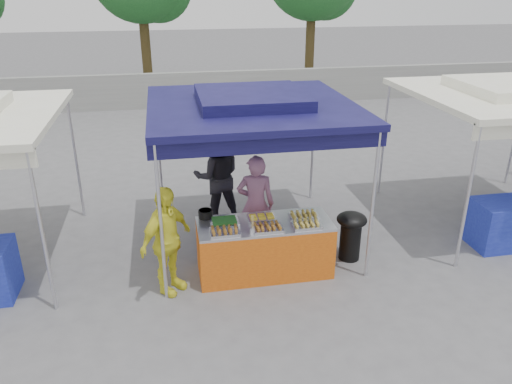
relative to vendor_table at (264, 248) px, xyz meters
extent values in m
plane|color=#5F5F61|center=(0.00, 0.10, -0.43)|extent=(80.00, 80.00, 0.00)
cube|color=gray|center=(0.00, 11.10, 0.17)|extent=(40.00, 0.25, 1.20)
cylinder|color=silver|center=(-1.50, -0.40, 0.72)|extent=(0.05, 0.05, 2.30)
cylinder|color=silver|center=(1.50, -0.40, 0.72)|extent=(0.05, 0.05, 2.30)
cylinder|color=silver|center=(-1.50, 2.60, 0.72)|extent=(0.05, 0.05, 2.30)
cylinder|color=silver|center=(1.50, 2.60, 0.72)|extent=(0.05, 0.05, 2.30)
cube|color=#131144|center=(0.00, 1.10, 1.92)|extent=(3.20, 3.20, 0.10)
cube|color=#131144|center=(0.00, 1.10, 2.05)|extent=(1.65, 1.65, 0.18)
cube|color=#131144|center=(0.00, -0.40, 1.77)|extent=(3.20, 0.04, 0.25)
cylinder|color=silver|center=(-3.00, -0.40, 0.72)|extent=(0.05, 0.05, 2.30)
cylinder|color=silver|center=(-3.00, 2.60, 0.72)|extent=(0.05, 0.05, 2.30)
cylinder|color=silver|center=(3.00, -0.40, 0.72)|extent=(0.05, 0.05, 2.30)
cylinder|color=silver|center=(3.00, 2.60, 0.72)|extent=(0.05, 0.05, 2.30)
cube|color=silver|center=(4.50, 1.10, 1.92)|extent=(3.20, 3.20, 0.10)
cube|color=silver|center=(4.50, 1.10, 2.05)|extent=(1.65, 1.65, 0.18)
cylinder|color=#44361A|center=(-1.86, 13.39, 1.57)|extent=(0.36, 0.36, 3.99)
cylinder|color=#44361A|center=(4.58, 13.42, 1.57)|extent=(0.36, 0.36, 3.99)
cube|color=#CC5712|center=(0.00, 0.00, -0.02)|extent=(2.00, 0.80, 0.81)
cube|color=silver|center=(0.00, 0.00, 0.40)|extent=(2.00, 0.80, 0.04)
cube|color=silver|center=(-0.63, -0.24, 0.45)|extent=(0.42, 0.30, 0.05)
cube|color=brown|center=(-0.63, -0.24, 0.49)|extent=(0.35, 0.25, 0.02)
cube|color=silver|center=(0.00, -0.24, 0.45)|extent=(0.42, 0.30, 0.05)
cube|color=brown|center=(0.00, -0.24, 0.49)|extent=(0.35, 0.25, 0.02)
cube|color=silver|center=(0.57, -0.24, 0.45)|extent=(0.42, 0.30, 0.05)
cube|color=gold|center=(0.57, -0.24, 0.49)|extent=(0.35, 0.25, 0.02)
cube|color=silver|center=(-0.59, 0.07, 0.45)|extent=(0.42, 0.30, 0.05)
cube|color=#205C1F|center=(-0.59, 0.07, 0.49)|extent=(0.35, 0.25, 0.02)
cube|color=silver|center=(-0.02, 0.11, 0.45)|extent=(0.42, 0.30, 0.05)
cube|color=yellow|center=(-0.02, 0.11, 0.49)|extent=(0.35, 0.25, 0.02)
cube|color=silver|center=(0.62, 0.05, 0.45)|extent=(0.42, 0.30, 0.05)
cube|color=gold|center=(0.62, 0.05, 0.49)|extent=(0.35, 0.25, 0.02)
cylinder|color=black|center=(-0.85, 0.33, 0.49)|extent=(0.22, 0.22, 0.13)
cylinder|color=silver|center=(-0.24, -0.30, 0.47)|extent=(0.08, 0.08, 0.10)
cylinder|color=black|center=(1.43, 0.15, -0.10)|extent=(0.33, 0.33, 0.65)
ellipsoid|color=black|center=(1.43, 0.15, 0.28)|extent=(0.48, 0.48, 0.22)
cube|color=#1523AB|center=(-0.52, 0.77, -0.26)|extent=(0.54, 0.38, 0.32)
cube|color=#1523AB|center=(0.29, 0.77, -0.29)|extent=(0.45, 0.31, 0.27)
cube|color=#1523AB|center=(0.29, 0.77, -0.03)|extent=(0.43, 0.30, 0.26)
imported|color=#915C7E|center=(-0.01, 0.69, 0.41)|extent=(0.67, 0.50, 1.67)
imported|color=black|center=(-0.49, 1.87, 0.47)|extent=(0.88, 0.69, 1.79)
imported|color=yellow|center=(-1.45, -0.23, 0.39)|extent=(0.94, 0.96, 1.62)
camera|label=1|loc=(-1.34, -6.48, 3.76)|focal=35.00mm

